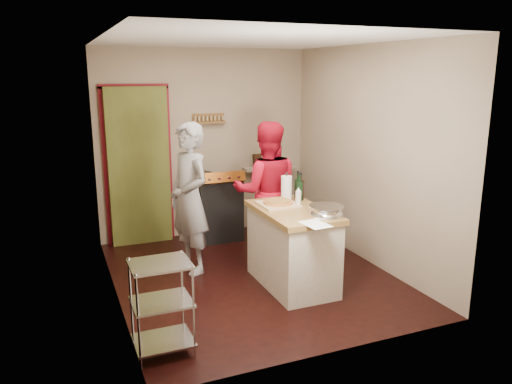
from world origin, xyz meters
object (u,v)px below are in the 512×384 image
wire_shelving (162,303)px  stove (217,207)px  person_stripe (190,199)px  island (293,245)px  person_red (267,191)px

wire_shelving → stove: bearing=63.1°
person_stripe → island: bearing=30.9°
stove → island: (0.27, -1.82, 0.01)m
island → person_red: size_ratio=0.76×
stove → person_red: person_red is taller
person_red → wire_shelving: bearing=64.3°
person_stripe → person_red: 0.99m
wire_shelving → person_red: 2.41m
wire_shelving → island: (1.60, 0.80, 0.02)m
stove → island: size_ratio=0.78×
island → person_stripe: person_stripe is taller
stove → island: island is taller
island → person_red: bearing=85.2°
wire_shelving → person_stripe: 1.82m
wire_shelving → person_red: bearing=45.2°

